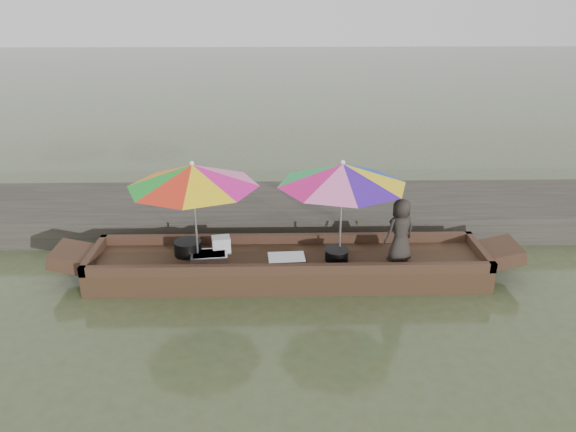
{
  "coord_description": "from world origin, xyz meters",
  "views": [
    {
      "loc": [
        -0.18,
        -7.81,
        4.16
      ],
      "look_at": [
        0.0,
        0.1,
        1.0
      ],
      "focal_mm": 35.0,
      "sensor_mm": 36.0,
      "label": 1
    }
  ],
  "objects_px": {
    "umbrella_bow": "(195,211)",
    "tray_crayfish": "(209,256)",
    "cooking_pot": "(188,248)",
    "umbrella_stern": "(341,210)",
    "vendor": "(400,230)",
    "boat_hull": "(288,268)",
    "tray_scallop": "(287,259)",
    "charcoal_grill": "(337,255)",
    "supply_bag": "(221,245)"
  },
  "relations": [
    {
      "from": "umbrella_stern",
      "to": "supply_bag",
      "type": "bearing_deg",
      "value": 173.6
    },
    {
      "from": "boat_hull",
      "to": "umbrella_bow",
      "type": "xyz_separation_m",
      "value": [
        -1.39,
        0.0,
        0.95
      ]
    },
    {
      "from": "cooking_pot",
      "to": "umbrella_stern",
      "type": "xyz_separation_m",
      "value": [
        2.35,
        -0.15,
        0.66
      ]
    },
    {
      "from": "boat_hull",
      "to": "umbrella_bow",
      "type": "bearing_deg",
      "value": 180.0
    },
    {
      "from": "umbrella_bow",
      "to": "cooking_pot",
      "type": "bearing_deg",
      "value": 139.38
    },
    {
      "from": "tray_scallop",
      "to": "vendor",
      "type": "relative_size",
      "value": 0.55
    },
    {
      "from": "boat_hull",
      "to": "cooking_pot",
      "type": "distance_m",
      "value": 1.59
    },
    {
      "from": "charcoal_grill",
      "to": "supply_bag",
      "type": "xyz_separation_m",
      "value": [
        -1.78,
        0.31,
        0.05
      ]
    },
    {
      "from": "umbrella_stern",
      "to": "tray_scallop",
      "type": "bearing_deg",
      "value": -172.79
    },
    {
      "from": "cooking_pot",
      "to": "charcoal_grill",
      "type": "distance_m",
      "value": 2.31
    },
    {
      "from": "supply_bag",
      "to": "umbrella_bow",
      "type": "xyz_separation_m",
      "value": [
        -0.34,
        -0.21,
        0.65
      ]
    },
    {
      "from": "supply_bag",
      "to": "cooking_pot",
      "type": "bearing_deg",
      "value": -173.27
    },
    {
      "from": "charcoal_grill",
      "to": "tray_scallop",
      "type": "bearing_deg",
      "value": -179.94
    },
    {
      "from": "boat_hull",
      "to": "vendor",
      "type": "bearing_deg",
      "value": -5.05
    },
    {
      "from": "boat_hull",
      "to": "vendor",
      "type": "xyz_separation_m",
      "value": [
        1.68,
        -0.15,
        0.68
      ]
    },
    {
      "from": "vendor",
      "to": "umbrella_stern",
      "type": "xyz_separation_m",
      "value": [
        -0.88,
        0.15,
        0.27
      ]
    },
    {
      "from": "vendor",
      "to": "tray_crayfish",
      "type": "bearing_deg",
      "value": -27.75
    },
    {
      "from": "umbrella_stern",
      "to": "boat_hull",
      "type": "bearing_deg",
      "value": 180.0
    },
    {
      "from": "vendor",
      "to": "umbrella_bow",
      "type": "height_order",
      "value": "umbrella_bow"
    },
    {
      "from": "boat_hull",
      "to": "charcoal_grill",
      "type": "xyz_separation_m",
      "value": [
        0.74,
        -0.1,
        0.26
      ]
    },
    {
      "from": "tray_crayfish",
      "to": "vendor",
      "type": "height_order",
      "value": "vendor"
    },
    {
      "from": "vendor",
      "to": "umbrella_stern",
      "type": "distance_m",
      "value": 0.93
    },
    {
      "from": "charcoal_grill",
      "to": "umbrella_stern",
      "type": "distance_m",
      "value": 0.7
    },
    {
      "from": "vendor",
      "to": "umbrella_bow",
      "type": "bearing_deg",
      "value": -27.88
    },
    {
      "from": "tray_scallop",
      "to": "boat_hull",
      "type": "bearing_deg",
      "value": 75.26
    },
    {
      "from": "supply_bag",
      "to": "charcoal_grill",
      "type": "bearing_deg",
      "value": -9.84
    },
    {
      "from": "tray_scallop",
      "to": "supply_bag",
      "type": "xyz_separation_m",
      "value": [
        -1.02,
        0.31,
        0.1
      ]
    },
    {
      "from": "tray_scallop",
      "to": "tray_crayfish",
      "type": "bearing_deg",
      "value": 175.7
    },
    {
      "from": "tray_crayfish",
      "to": "supply_bag",
      "type": "bearing_deg",
      "value": 52.86
    },
    {
      "from": "boat_hull",
      "to": "tray_crayfish",
      "type": "distance_m",
      "value": 1.23
    },
    {
      "from": "umbrella_stern",
      "to": "tray_crayfish",
      "type": "bearing_deg",
      "value": -179.58
    },
    {
      "from": "cooking_pot",
      "to": "tray_scallop",
      "type": "distance_m",
      "value": 1.55
    },
    {
      "from": "tray_crayfish",
      "to": "tray_scallop",
      "type": "height_order",
      "value": "tray_crayfish"
    },
    {
      "from": "tray_scallop",
      "to": "vendor",
      "type": "xyz_separation_m",
      "value": [
        1.7,
        -0.04,
        0.47
      ]
    },
    {
      "from": "tray_scallop",
      "to": "umbrella_bow",
      "type": "distance_m",
      "value": 1.56
    },
    {
      "from": "umbrella_bow",
      "to": "umbrella_stern",
      "type": "relative_size",
      "value": 1.01
    },
    {
      "from": "tray_scallop",
      "to": "umbrella_stern",
      "type": "distance_m",
      "value": 1.11
    },
    {
      "from": "supply_bag",
      "to": "tray_crayfish",
      "type": "bearing_deg",
      "value": -127.14
    },
    {
      "from": "cooking_pot",
      "to": "tray_scallop",
      "type": "relative_size",
      "value": 0.77
    },
    {
      "from": "umbrella_bow",
      "to": "umbrella_stern",
      "type": "xyz_separation_m",
      "value": [
        2.18,
        0.0,
        0.0
      ]
    },
    {
      "from": "umbrella_bow",
      "to": "tray_crayfish",
      "type": "bearing_deg",
      "value": -4.83
    },
    {
      "from": "charcoal_grill",
      "to": "umbrella_bow",
      "type": "distance_m",
      "value": 2.24
    },
    {
      "from": "boat_hull",
      "to": "cooking_pot",
      "type": "xyz_separation_m",
      "value": [
        -1.56,
        0.15,
        0.29
      ]
    },
    {
      "from": "tray_crayfish",
      "to": "umbrella_bow",
      "type": "height_order",
      "value": "umbrella_bow"
    },
    {
      "from": "cooking_pot",
      "to": "vendor",
      "type": "bearing_deg",
      "value": -5.2
    },
    {
      "from": "cooking_pot",
      "to": "supply_bag",
      "type": "xyz_separation_m",
      "value": [
        0.51,
        0.06,
        0.02
      ]
    },
    {
      "from": "boat_hull",
      "to": "vendor",
      "type": "height_order",
      "value": "vendor"
    },
    {
      "from": "cooking_pot",
      "to": "umbrella_stern",
      "type": "distance_m",
      "value": 2.45
    },
    {
      "from": "supply_bag",
      "to": "umbrella_stern",
      "type": "xyz_separation_m",
      "value": [
        1.84,
        -0.21,
        0.65
      ]
    },
    {
      "from": "boat_hull",
      "to": "vendor",
      "type": "distance_m",
      "value": 1.81
    }
  ]
}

